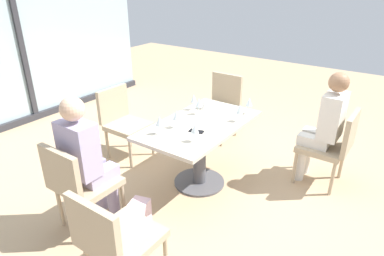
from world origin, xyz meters
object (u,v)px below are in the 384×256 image
at_px(chair_front_right, 332,143).
at_px(person_front_right, 325,123).
at_px(person_far_left, 86,156).
at_px(wine_glass_4, 195,129).
at_px(chair_far_left, 79,182).
at_px(wine_glass_2, 199,103).
at_px(chair_far_right, 221,102).
at_px(handbag_0, 137,219).
at_px(cell_phone_on_table, 196,131).
at_px(wine_glass_1, 159,121).
at_px(wine_glass_5, 240,109).
at_px(wine_glass_0, 176,115).
at_px(dining_table_main, 200,140).
at_px(wine_glass_3, 249,102).
at_px(chair_side_end, 114,238).
at_px(coffee_cup, 204,105).
at_px(chair_near_window, 123,119).
at_px(wine_glass_6, 194,99).

bearing_deg(chair_front_right, person_front_right, 90.00).
height_order(person_far_left, person_front_right, same).
xyz_separation_m(person_far_left, wine_glass_4, (0.73, -0.64, 0.16)).
distance_m(chair_far_left, wine_glass_2, 1.48).
relative_size(chair_far_right, handbag_0, 2.90).
bearing_deg(cell_phone_on_table, chair_far_left, 139.96).
xyz_separation_m(wine_glass_1, wine_glass_4, (0.06, -0.37, 0.00)).
xyz_separation_m(chair_far_right, wine_glass_5, (-0.93, -0.76, 0.37)).
distance_m(wine_glass_0, cell_phone_on_table, 0.25).
distance_m(dining_table_main, wine_glass_3, 0.69).
relative_size(wine_glass_2, wine_glass_4, 1.00).
bearing_deg(wine_glass_3, chair_side_end, -179.65).
xyz_separation_m(wine_glass_1, wine_glass_3, (0.96, -0.47, 0.00)).
distance_m(wine_glass_3, wine_glass_4, 0.90).
bearing_deg(wine_glass_4, coffee_cup, 27.71).
height_order(wine_glass_1, handbag_0, wine_glass_1).
height_order(wine_glass_4, wine_glass_5, same).
xyz_separation_m(chair_far_right, chair_near_window, (-1.21, 0.70, 0.00)).
bearing_deg(chair_front_right, wine_glass_2, 115.04).
xyz_separation_m(chair_far_right, handbag_0, (-2.18, -0.43, -0.36)).
height_order(person_far_left, wine_glass_3, person_far_left).
relative_size(chair_front_right, wine_glass_1, 4.70).
height_order(dining_table_main, wine_glass_5, wine_glass_5).
xyz_separation_m(dining_table_main, chair_far_left, (-1.21, 0.45, -0.04)).
distance_m(person_far_left, wine_glass_4, 0.98).
height_order(chair_front_right, cell_phone_on_table, chair_front_right).
bearing_deg(coffee_cup, chair_front_right, -71.99).
distance_m(wine_glass_1, wine_glass_3, 1.07).
relative_size(dining_table_main, coffee_cup, 14.99).
height_order(wine_glass_3, wine_glass_6, same).
height_order(wine_glass_6, coffee_cup, wine_glass_6).
height_order(dining_table_main, handbag_0, dining_table_main).
bearing_deg(dining_table_main, chair_far_left, 159.45).
relative_size(dining_table_main, wine_glass_3, 7.29).
bearing_deg(dining_table_main, wine_glass_0, 148.79).
xyz_separation_m(chair_far_left, chair_front_right, (2.02, -1.60, 0.00)).
bearing_deg(cell_phone_on_table, wine_glass_1, 120.99).
distance_m(chair_far_right, person_front_right, 1.56).
height_order(chair_side_end, wine_glass_5, wine_glass_5).
xyz_separation_m(person_front_right, wine_glass_5, (-0.53, 0.74, 0.16)).
bearing_deg(cell_phone_on_table, wine_glass_2, 18.78).
relative_size(chair_far_right, person_far_left, 0.69).
bearing_deg(wine_glass_4, wine_glass_3, -6.12).
bearing_deg(chair_side_end, wine_glass_5, -0.08).
xyz_separation_m(chair_far_left, cell_phone_on_table, (1.02, -0.54, 0.24)).
height_order(wine_glass_1, wine_glass_2, same).
xyz_separation_m(person_far_left, wine_glass_1, (0.66, -0.27, 0.16)).
xyz_separation_m(person_front_right, wine_glass_6, (-0.53, 1.32, 0.16)).
distance_m(dining_table_main, wine_glass_2, 0.41).
bearing_deg(person_front_right, chair_front_right, -90.00).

